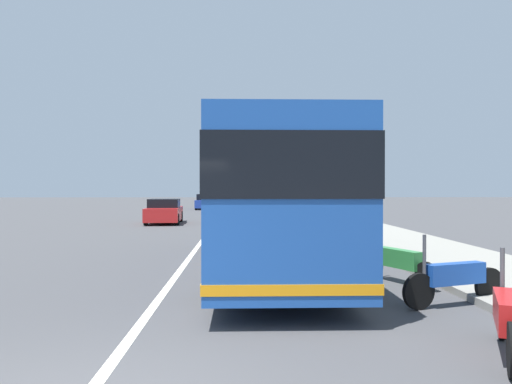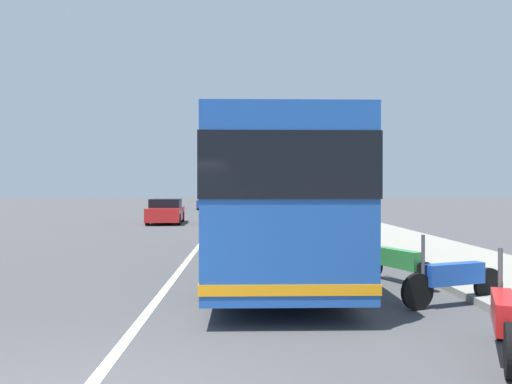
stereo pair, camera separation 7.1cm
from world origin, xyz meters
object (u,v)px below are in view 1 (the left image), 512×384
Objects in this scene: car_far_distant at (248,206)px; motorcycle_mid_row at (455,279)px; car_ahead_same_lane at (253,201)px; coach_bus at (269,194)px; motorcycle_nearest_curb at (398,262)px; car_oncoming at (164,212)px; car_behind_bus at (206,202)px; motorcycle_far_end at (506,318)px.

motorcycle_mid_row is at bearing -178.20° from car_far_distant.
coach_bus is at bearing -178.20° from car_ahead_same_lane.
coach_bus is 2.94× the size of car_ahead_same_lane.
motorcycle_nearest_curb is 20.21m from car_oncoming.
motorcycle_far_end is at bearing 8.93° from car_behind_bus.
car_oncoming is (18.63, 7.81, 0.21)m from motorcycle_nearest_curb.
car_behind_bus is at bearing 13.57° from car_far_distant.
car_behind_bus is 8.19m from car_ahead_same_lane.
motorcycle_mid_row is 1.01× the size of motorcycle_nearest_curb.
car_ahead_same_lane is (47.00, 2.39, 0.21)m from motorcycle_mid_row.
car_behind_bus reaches higher than car_ahead_same_lane.
coach_bus reaches higher than car_far_distant.
motorcycle_far_end is 49.62m from car_ahead_same_lane.
motorcycle_far_end is at bearing 15.22° from car_oncoming.
motorcycle_nearest_curb is 44.94m from car_ahead_same_lane.
car_ahead_same_lane is (26.26, -5.75, 0.01)m from car_oncoming.
motorcycle_far_end is at bearing -175.21° from car_ahead_same_lane.
motorcycle_mid_row is 0.45× the size of car_oncoming.
car_far_distant is (28.21, 3.15, 0.23)m from motorcycle_mid_row.
motorcycle_far_end is 0.46× the size of car_behind_bus.
car_ahead_same_lane reaches higher than motorcycle_nearest_curb.
motorcycle_nearest_curb is 0.48× the size of car_behind_bus.
motorcycle_nearest_curb is 0.50× the size of car_ahead_same_lane.
car_far_distant is at bearing -17.31° from motorcycle_nearest_curb.
car_behind_bus reaches higher than motorcycle_far_end.
coach_bus is 17.06m from car_oncoming.
car_ahead_same_lane reaches higher than car_oncoming.
car_ahead_same_lane is (18.79, -0.75, -0.02)m from car_far_distant.
motorcycle_far_end is 0.95× the size of motorcycle_mid_row.
car_oncoming reaches higher than motorcycle_far_end.
motorcycle_far_end is at bearing -160.80° from coach_bus.
motorcycle_far_end is 0.42× the size of car_far_distant.
motorcycle_nearest_curb is (-2.43, -2.64, -1.43)m from coach_bus.
car_ahead_same_lane is at bearing 164.68° from car_oncoming.
car_far_distant reaches higher than motorcycle_far_end.
coach_bus reaches higher than car_ahead_same_lane.
coach_bus is at bearing 6.74° from car_behind_bus.
car_behind_bus is 1.04× the size of car_ahead_same_lane.
coach_bus is 42.49m from car_ahead_same_lane.
motorcycle_nearest_curb is (2.10, 0.33, -0.01)m from motorcycle_mid_row.
motorcycle_mid_row is 0.50× the size of car_ahead_same_lane.
motorcycle_mid_row is at bearing -146.82° from coach_bus.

